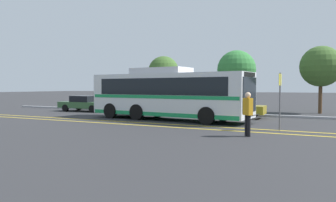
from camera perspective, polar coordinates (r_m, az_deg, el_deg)
ground_plane at (r=21.01m, az=2.49°, el=-3.26°), size 220.00×220.00×0.00m
lane_strip_0 at (r=18.96m, az=-2.96°, el=-3.87°), size 30.58×0.20×0.01m
lane_strip_1 at (r=17.98m, az=-4.75°, el=-4.23°), size 30.58×0.20×0.01m
curb_strip at (r=25.47m, az=5.03°, el=-2.09°), size 38.58×0.36×0.15m
transit_bus at (r=20.80m, az=-0.04°, el=1.32°), size 11.07×3.56×3.31m
parked_car_0 at (r=28.97m, az=-14.27°, el=-0.41°), size 4.60×2.00×1.33m
parked_car_1 at (r=25.34m, az=-3.89°, el=-0.73°), size 4.55×2.05×1.31m
parked_car_2 at (r=22.70m, az=11.15°, el=-1.12°), size 4.41×1.95×1.37m
pedestrian_0 at (r=14.21m, az=13.72°, el=-1.70°), size 0.46×0.44×1.88m
bus_stop_sign at (r=16.58m, az=18.92°, el=1.10°), size 0.07×0.40×2.78m
tree_0 at (r=30.98m, az=-0.78°, el=5.12°), size 2.91×2.91×5.00m
tree_1 at (r=28.71m, az=11.84°, el=5.37°), size 3.28×3.28×5.22m
tree_2 at (r=28.33m, az=25.08°, el=5.46°), size 3.19×3.19×5.30m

